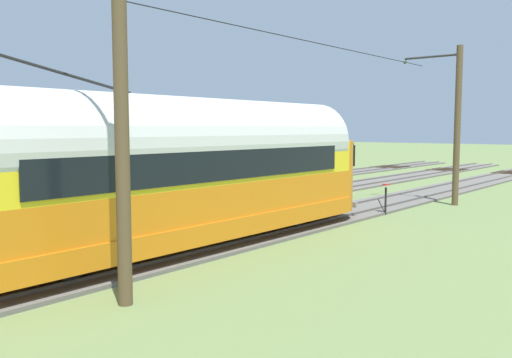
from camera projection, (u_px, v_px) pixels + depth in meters
ground_plane at (151, 219)px, 20.82m from camera, size 220.00×220.00×0.00m
track_streetcar_siding at (259, 232)px, 17.87m from camera, size 2.80×80.00×0.18m
track_adjacent_siding at (158, 217)px, 21.05m from camera, size 2.80×80.00×0.18m
track_third_siding at (83, 205)px, 24.23m from camera, size 2.80×80.00×0.18m
vintage_streetcar at (190, 171)px, 15.32m from camera, size 2.65×15.73×5.00m
boxcar_adjacent at (41, 159)px, 22.57m from camera, size 2.96×14.92×3.85m
catenary_pole_foreground at (456, 123)px, 24.30m from camera, size 2.76×0.28×7.06m
catenary_pole_mid_near at (119, 115)px, 10.42m from camera, size 2.76×0.28×7.06m
switch_stand at (385, 197)px, 21.77m from camera, size 0.50×0.30×1.24m
spare_tie_stack at (140, 184)px, 31.41m from camera, size 2.40×2.40×0.54m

